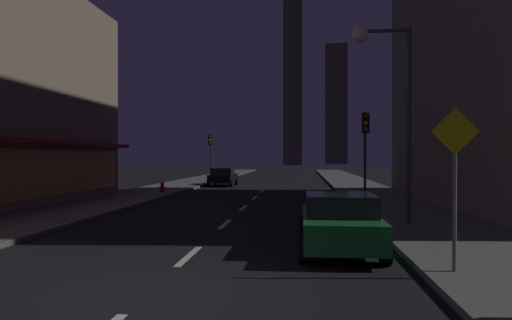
# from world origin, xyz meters

# --- Properties ---
(ground_plane) EXTENTS (78.00, 136.00, 0.10)m
(ground_plane) POSITION_xyz_m (0.00, 32.00, -0.05)
(ground_plane) COLOR black
(sidewalk_right) EXTENTS (4.00, 76.00, 0.15)m
(sidewalk_right) POSITION_xyz_m (7.00, 32.00, 0.07)
(sidewalk_right) COLOR #605E59
(sidewalk_right) RESTS_ON ground
(sidewalk_left) EXTENTS (4.00, 76.00, 0.15)m
(sidewalk_left) POSITION_xyz_m (-7.00, 32.00, 0.07)
(sidewalk_left) COLOR #605E59
(sidewalk_left) RESTS_ON ground
(lane_marking_center) EXTENTS (0.16, 28.20, 0.01)m
(lane_marking_center) POSITION_xyz_m (0.00, 11.00, 0.01)
(lane_marking_center) COLOR silver
(lane_marking_center) RESTS_ON ground
(skyscraper_distant_tall) EXTENTS (5.05, 6.70, 72.71)m
(skyscraper_distant_tall) POSITION_xyz_m (0.29, 120.16, 36.36)
(skyscraper_distant_tall) COLOR brown
(skyscraper_distant_tall) RESTS_ON ground
(skyscraper_distant_mid) EXTENTS (6.74, 5.42, 37.64)m
(skyscraper_distant_mid) POSITION_xyz_m (13.55, 141.61, 18.82)
(skyscraper_distant_mid) COLOR #4A4738
(skyscraper_distant_mid) RESTS_ON ground
(car_parked_near) EXTENTS (1.98, 4.24, 1.45)m
(car_parked_near) POSITION_xyz_m (3.60, 4.09, 0.74)
(car_parked_near) COLOR #1E722D
(car_parked_near) RESTS_ON ground
(car_parked_far) EXTENTS (1.98, 4.24, 1.45)m
(car_parked_far) POSITION_xyz_m (-3.60, 29.22, 0.74)
(car_parked_far) COLOR black
(car_parked_far) RESTS_ON ground
(fire_hydrant_far_left) EXTENTS (0.42, 0.30, 0.65)m
(fire_hydrant_far_left) POSITION_xyz_m (-5.90, 20.39, 0.45)
(fire_hydrant_far_left) COLOR red
(fire_hydrant_far_left) RESTS_ON sidewalk_left
(traffic_light_near_right) EXTENTS (0.32, 0.48, 4.20)m
(traffic_light_near_right) POSITION_xyz_m (5.50, 13.53, 3.19)
(traffic_light_near_right) COLOR #2D2D2D
(traffic_light_near_right) RESTS_ON sidewalk_right
(traffic_light_far_left) EXTENTS (0.32, 0.48, 4.20)m
(traffic_light_far_left) POSITION_xyz_m (-5.50, 33.55, 3.19)
(traffic_light_far_left) COLOR #2D2D2D
(traffic_light_far_left) RESTS_ON sidewalk_left
(street_lamp_right) EXTENTS (1.96, 0.56, 6.58)m
(street_lamp_right) POSITION_xyz_m (5.38, 8.26, 5.07)
(street_lamp_right) COLOR #38383D
(street_lamp_right) RESTS_ON sidewalk_right
(pedestrian_crossing_sign) EXTENTS (0.91, 0.08, 3.15)m
(pedestrian_crossing_sign) POSITION_xyz_m (5.60, 1.69, 2.02)
(pedestrian_crossing_sign) COLOR slate
(pedestrian_crossing_sign) RESTS_ON sidewalk_right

